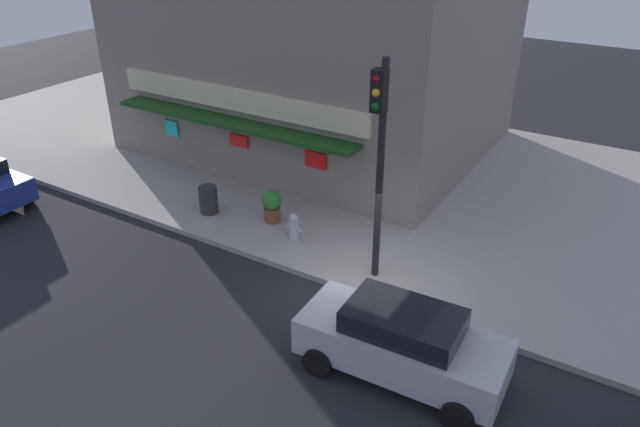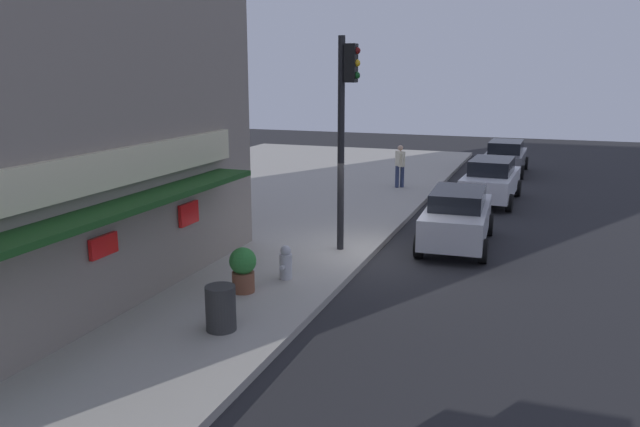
# 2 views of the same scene
# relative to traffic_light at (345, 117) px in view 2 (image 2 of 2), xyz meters

# --- Properties ---
(ground_plane) EXTENTS (65.36, 65.36, 0.00)m
(ground_plane) POSITION_rel_traffic_light_xyz_m (0.12, -0.80, -3.70)
(ground_plane) COLOR #232326
(sidewalk) EXTENTS (43.58, 13.44, 0.17)m
(sidewalk) POSITION_rel_traffic_light_xyz_m (0.12, 5.92, -3.62)
(sidewalk) COLOR #A39E93
(sidewalk) RESTS_ON ground_plane
(traffic_light) EXTENTS (0.32, 0.58, 5.54)m
(traffic_light) POSITION_rel_traffic_light_xyz_m (0.00, 0.00, 0.00)
(traffic_light) COLOR black
(traffic_light) RESTS_ON sidewalk
(fire_hydrant) EXTENTS (0.53, 0.29, 0.79)m
(fire_hydrant) POSITION_rel_traffic_light_xyz_m (-2.76, 0.51, -3.15)
(fire_hydrant) COLOR #B2B2B7
(fire_hydrant) RESTS_ON sidewalk
(trash_can) EXTENTS (0.56, 0.56, 0.84)m
(trash_can) POSITION_rel_traffic_light_xyz_m (-5.85, 0.48, -3.11)
(trash_can) COLOR #2D2D2D
(trash_can) RESTS_ON sidewalk
(pedestrian) EXTENTS (0.57, 0.47, 1.73)m
(pedestrian) POSITION_rel_traffic_light_xyz_m (9.51, 0.68, -2.57)
(pedestrian) COLOR navy
(pedestrian) RESTS_ON sidewalk
(potted_plant_by_doorway) EXTENTS (0.59, 0.59, 0.99)m
(potted_plant_by_doorway) POSITION_rel_traffic_light_xyz_m (-3.88, 1.03, -3.00)
(potted_plant_by_doorway) COLOR brown
(potted_plant_by_doorway) RESTS_ON sidewalk
(parked_car_white) EXTENTS (4.38, 2.09, 1.64)m
(parked_car_white) POSITION_rel_traffic_light_xyz_m (8.57, -3.02, -2.86)
(parked_car_white) COLOR silver
(parked_car_white) RESTS_ON ground_plane
(parked_car_silver) EXTENTS (4.26, 2.02, 1.62)m
(parked_car_silver) POSITION_rel_traffic_light_xyz_m (1.99, -2.70, -2.86)
(parked_car_silver) COLOR #B7B7BC
(parked_car_silver) RESTS_ON ground_plane
(parked_car_grey) EXTENTS (4.47, 2.04, 1.56)m
(parked_car_grey) POSITION_rel_traffic_light_xyz_m (15.83, -3.04, -2.89)
(parked_car_grey) COLOR slate
(parked_car_grey) RESTS_ON ground_plane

